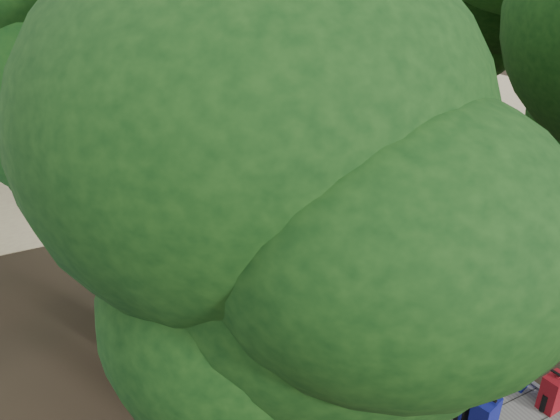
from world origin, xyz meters
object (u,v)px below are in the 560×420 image
duffel_right_khaki (456,324)px  lone_suitcase_on_sand (228,156)px  backpack_right_a (554,391)px  kayak (106,164)px  backpack_left_b (471,406)px  backpack_right_d (465,332)px  backpack_right_c (505,357)px  suitcase_on_boardwalk (399,338)px  backpack_left_a (484,416)px  duffel_right_black (421,297)px  backpack_left_c (428,367)px  backpack_right_b (523,367)px  backpack_left_d (376,333)px  sun_lounger (259,128)px

duffel_right_khaki → lone_suitcase_on_sand: lone_suitcase_on_sand is taller
backpack_right_a → kayak: backpack_right_a is taller
backpack_left_b → backpack_right_d: 1.92m
backpack_right_a → backpack_right_c: size_ratio=1.01×
duffel_right_khaki → suitcase_on_boardwalk: (-1.29, 0.06, 0.11)m
backpack_left_a → backpack_right_a: 1.37m
backpack_right_d → duffel_right_black: bearing=67.4°
backpack_left_c → backpack_right_b: bearing=-43.2°
duffel_right_khaki → backpack_left_a: bearing=-137.5°
backpack_right_c → duffel_right_khaki: 1.16m
backpack_left_d → backpack_left_c: bearing=-70.6°
backpack_left_d → lone_suitcase_on_sand: (1.24, 9.82, -0.03)m
backpack_right_d → lone_suitcase_on_sand: bearing=70.7°
backpack_left_d → backpack_right_b: 2.44m
duffel_right_black → sun_lounger: 11.84m
backpack_left_c → duffel_right_khaki: 1.63m
backpack_right_a → backpack_right_c: 0.91m
backpack_right_c → kayak: (-3.90, 12.96, -0.26)m
backpack_left_a → lone_suitcase_on_sand: backpack_left_a is taller
backpack_right_a → lone_suitcase_on_sand: bearing=86.1°
suitcase_on_boardwalk → duffel_right_khaki: bearing=-9.5°
suitcase_on_boardwalk → lone_suitcase_on_sand: (1.04, 10.21, -0.10)m
backpack_right_c → duffel_right_khaki: size_ratio=1.03×
duffel_right_khaki → kayak: bearing=95.6°
backpack_left_a → sun_lounger: backpack_left_a is taller
backpack_left_a → suitcase_on_boardwalk: (0.06, 1.99, -0.04)m
lone_suitcase_on_sand → kayak: 4.00m
backpack_right_c → suitcase_on_boardwalk: size_ratio=1.02×
backpack_right_c → sun_lounger: size_ratio=0.34×
duffel_right_khaki → backpack_left_b: bearing=-141.3°
backpack_left_a → backpack_left_d: size_ratio=1.43×
backpack_left_d → backpack_right_a: size_ratio=0.77×
lone_suitcase_on_sand → kayak: (-3.69, 1.55, -0.16)m
backpack_right_a → sun_lounger: backpack_right_a is taller
backpack_left_b → backpack_right_a: 1.42m
backpack_right_c → lone_suitcase_on_sand: size_ratio=1.02×
duffel_right_black → kayak: duffel_right_black is taller
backpack_left_a → backpack_left_d: (-0.15, 2.38, -0.11)m
backpack_left_d → lone_suitcase_on_sand: bearing=97.8°
backpack_right_a → lone_suitcase_on_sand: backpack_right_a is taller
backpack_left_a → backpack_right_b: size_ratio=1.07×
backpack_left_b → backpack_right_c: size_ratio=1.03×
kayak → sun_lounger: (5.98, 0.82, 0.14)m
lone_suitcase_on_sand → backpack_left_d: bearing=-92.9°
backpack_right_c → duffel_right_black: (0.03, 2.12, -0.10)m
backpack_right_d → sun_lounger: bearing=60.4°
backpack_right_d → backpack_right_c: bearing=-109.2°
backpack_left_d → lone_suitcase_on_sand: lone_suitcase_on_sand is taller
backpack_left_a → duffel_right_black: bearing=50.8°
backpack_right_a → duffel_right_black: (-0.03, 3.03, -0.10)m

